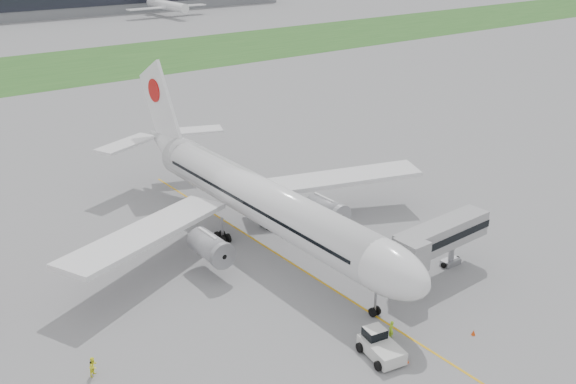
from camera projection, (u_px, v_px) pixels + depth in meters
ground at (280, 256)px, 71.75m from camera, size 600.00×600.00×0.00m
apron_markings at (308, 274)px, 68.07m from camera, size 70.00×70.00×0.04m
airliner at (255, 196)px, 73.19m from camera, size 48.13×53.95×17.88m
pushback_tug at (380, 345)px, 54.74m from camera, size 3.51×4.61×2.17m
jet_bridge at (438, 238)px, 65.79m from camera, size 13.21×4.11×6.11m
safety_cone_left at (407, 359)px, 54.02m from camera, size 0.43×0.43×0.59m
safety_cone_right at (473, 333)px, 57.68m from camera, size 0.38×0.38×0.53m
ground_crew_near at (391, 330)px, 56.98m from camera, size 0.74×0.57×1.80m
ground_crew_far at (93, 366)px, 52.30m from camera, size 1.05×1.00×1.70m
distant_aircraft_right at (168, 17)px, 268.15m from camera, size 35.05×30.94×13.38m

